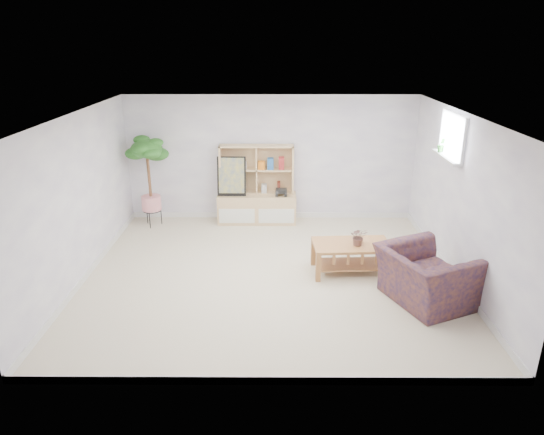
{
  "coord_description": "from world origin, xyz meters",
  "views": [
    {
      "loc": [
        0.06,
        -6.6,
        3.38
      ],
      "look_at": [
        0.03,
        0.17,
        0.86
      ],
      "focal_mm": 32.0,
      "sensor_mm": 36.0,
      "label": 1
    }
  ],
  "objects_px": {
    "armchair": "(426,273)",
    "floor_tree": "(150,182)",
    "coffee_table": "(351,258)",
    "storage_unit": "(257,185)"
  },
  "relations": [
    {
      "from": "storage_unit",
      "to": "coffee_table",
      "type": "bearing_deg",
      "value": -54.99
    },
    {
      "from": "storage_unit",
      "to": "floor_tree",
      "type": "distance_m",
      "value": 2.0
    },
    {
      "from": "storage_unit",
      "to": "armchair",
      "type": "relative_size",
      "value": 1.3
    },
    {
      "from": "storage_unit",
      "to": "coffee_table",
      "type": "xyz_separation_m",
      "value": [
        1.5,
        -2.14,
        -0.51
      ]
    },
    {
      "from": "floor_tree",
      "to": "armchair",
      "type": "bearing_deg",
      "value": -33.11
    },
    {
      "from": "coffee_table",
      "to": "armchair",
      "type": "xyz_separation_m",
      "value": [
        0.86,
        -0.88,
        0.19
      ]
    },
    {
      "from": "armchair",
      "to": "coffee_table",
      "type": "bearing_deg",
      "value": 20.48
    },
    {
      "from": "armchair",
      "to": "floor_tree",
      "type": "bearing_deg",
      "value": 33.08
    },
    {
      "from": "floor_tree",
      "to": "armchair",
      "type": "distance_m",
      "value": 5.21
    },
    {
      "from": "floor_tree",
      "to": "armchair",
      "type": "relative_size",
      "value": 1.49
    }
  ]
}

